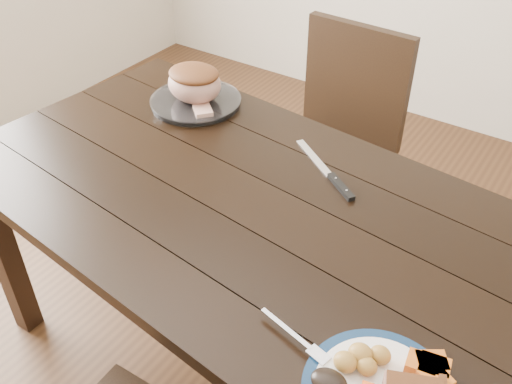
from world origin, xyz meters
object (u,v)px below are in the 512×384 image
Objects in this scene: dining_table at (236,219)px; chair_far at (336,137)px; fork at (298,339)px; carving_knife at (334,179)px; roast_joint at (195,84)px; serving_platter at (196,102)px.

dining_table is 1.81× the size of chair_far.
chair_far is at bearing 94.74° from dining_table.
fork is 0.57m from carving_knife.
chair_far is at bearing 51.34° from roast_joint.
chair_far reaches higher than dining_table.
carving_knife is (-0.20, 0.53, -0.01)m from fork.
dining_table is at bearing 152.46° from fork.
carving_knife is (0.59, -0.12, -0.00)m from serving_platter.
roast_joint is at bearing 153.08° from fork.
chair_far is 1.19m from fork.
dining_table is 0.53m from fork.
roast_joint reaches higher than serving_platter.
dining_table is 0.52m from serving_platter.
serving_platter is 0.07m from roast_joint.
dining_table is 0.29m from carving_knife.
roast_joint is (-0.79, 0.66, 0.06)m from fork.
chair_far is at bearing 51.34° from serving_platter.
chair_far is 5.05× the size of roast_joint.
chair_far reaches higher than carving_knife.
serving_platter is at bearing -157.91° from carving_knife.
chair_far reaches higher than serving_platter.
chair_far is 0.61m from roast_joint.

